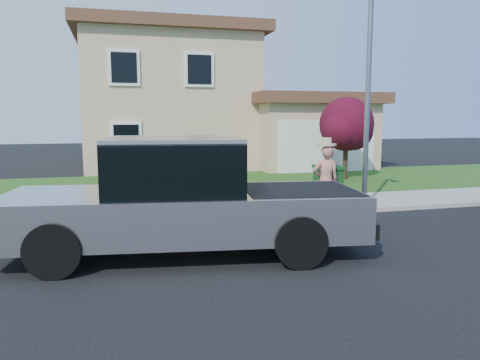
{
  "coord_description": "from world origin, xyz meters",
  "views": [
    {
      "loc": [
        -2.72,
        -8.18,
        2.55
      ],
      "look_at": [
        -0.12,
        1.46,
        1.2
      ],
      "focal_mm": 35.0,
      "sensor_mm": 36.0,
      "label": 1
    }
  ],
  "objects_px": {
    "ornamental_tree": "(347,127)",
    "trash_bin": "(328,186)",
    "pickup_truck": "(183,201)",
    "street_lamp": "(369,90)",
    "woman": "(326,180)"
  },
  "relations": [
    {
      "from": "pickup_truck",
      "to": "trash_bin",
      "type": "bearing_deg",
      "value": 41.22
    },
    {
      "from": "ornamental_tree",
      "to": "pickup_truck",
      "type": "bearing_deg",
      "value": -132.89
    },
    {
      "from": "pickup_truck",
      "to": "ornamental_tree",
      "type": "height_order",
      "value": "ornamental_tree"
    },
    {
      "from": "woman",
      "to": "street_lamp",
      "type": "bearing_deg",
      "value": -165.51
    },
    {
      "from": "trash_bin",
      "to": "street_lamp",
      "type": "xyz_separation_m",
      "value": [
        0.89,
        -0.41,
        2.52
      ]
    },
    {
      "from": "pickup_truck",
      "to": "trash_bin",
      "type": "height_order",
      "value": "pickup_truck"
    },
    {
      "from": "trash_bin",
      "to": "ornamental_tree",
      "type": "bearing_deg",
      "value": 65.9
    },
    {
      "from": "trash_bin",
      "to": "street_lamp",
      "type": "relative_size",
      "value": 0.2
    },
    {
      "from": "woman",
      "to": "ornamental_tree",
      "type": "height_order",
      "value": "ornamental_tree"
    },
    {
      "from": "trash_bin",
      "to": "street_lamp",
      "type": "bearing_deg",
      "value": -17.02
    },
    {
      "from": "pickup_truck",
      "to": "trash_bin",
      "type": "relative_size",
      "value": 6.16
    },
    {
      "from": "pickup_truck",
      "to": "ornamental_tree",
      "type": "relative_size",
      "value": 2.13
    },
    {
      "from": "pickup_truck",
      "to": "street_lamp",
      "type": "relative_size",
      "value": 1.21
    },
    {
      "from": "ornamental_tree",
      "to": "trash_bin",
      "type": "bearing_deg",
      "value": -121.95
    },
    {
      "from": "street_lamp",
      "to": "ornamental_tree",
      "type": "bearing_deg",
      "value": 67.86
    }
  ]
}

